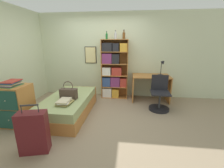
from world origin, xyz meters
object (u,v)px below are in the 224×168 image
handbag (69,93)px  dresser (17,105)px  bookcase (113,70)px  bottle_clear (124,36)px  bottle_brown (115,36)px  desk_lamp (163,64)px  bed (69,105)px  suitcase (34,132)px  book_stack_on_bed (64,102)px  desk (151,84)px  magazine_pile_on_dresser (11,83)px  bottle_green (107,36)px  desk_chair (159,99)px

handbag → dresser: bearing=-155.3°
bookcase → bottle_clear: bearing=3.9°
bookcase → bottle_brown: bottle_brown is taller
bottle_clear → desk_lamp: 1.41m
bookcase → desk_lamp: bookcase is taller
bed → suitcase: 1.35m
dresser → book_stack_on_bed: bearing=8.1°
bottle_brown → bottle_clear: 0.25m
dresser → desk: (2.98, 1.74, 0.10)m
magazine_pile_on_dresser → desk: 3.50m
dresser → bottle_green: (1.65, 1.87, 1.46)m
handbag → book_stack_on_bed: 0.32m
bed → dresser: dresser is taller
bottle_brown → bed: bearing=-128.2°
suitcase → magazine_pile_on_dresser: bearing=140.1°
bed → bottle_green: size_ratio=8.04×
bottle_clear → desk_chair: bottle_clear is taller
book_stack_on_bed → desk: bearing=38.8°
bottle_brown → book_stack_on_bed: bearing=-117.8°
bottle_brown → bottle_clear: size_ratio=0.92×
book_stack_on_bed → magazine_pile_on_dresser: magazine_pile_on_dresser is taller
handbag → magazine_pile_on_dresser: 1.15m
suitcase → magazine_pile_on_dresser: 1.30m
desk_chair → dresser: bearing=-160.5°
desk → bookcase: bearing=172.2°
dresser → bottle_green: bearing=48.7°
bottle_green → desk_chair: size_ratio=0.26×
bottle_clear → desk_chair: bearing=-39.1°
book_stack_on_bed → bookcase: (0.85, 1.75, 0.38)m
desk → bottle_green: bearing=174.2°
bottle_clear → bottle_green: bearing=-175.2°
suitcase → magazine_pile_on_dresser: size_ratio=2.07×
handbag → bottle_brown: 2.16m
handbag → suitcase: 1.24m
book_stack_on_bed → bottle_green: bottle_green is taller
suitcase → bottle_clear: size_ratio=3.06×
handbag → dresser: handbag is taller
dresser → bottle_clear: bottle_clear is taller
bottle_green → suitcase: bearing=-106.4°
desk → book_stack_on_bed: bearing=-141.2°
bookcase → desk: bookcase is taller
dresser → bottle_green: bottle_green is taller
bottle_green → book_stack_on_bed: bearing=-110.7°
handbag → bed: bearing=119.3°
book_stack_on_bed → desk_chair: 2.36m
bed → desk: desk is taller
bookcase → desk_chair: size_ratio=2.02×
handbag → desk_chair: size_ratio=0.47×
handbag → bottle_green: size_ratio=1.84×
book_stack_on_bed → bottle_green: 2.32m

